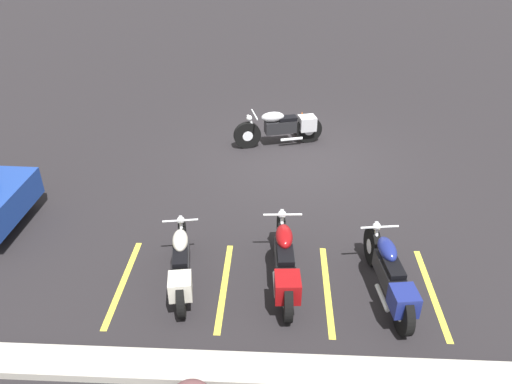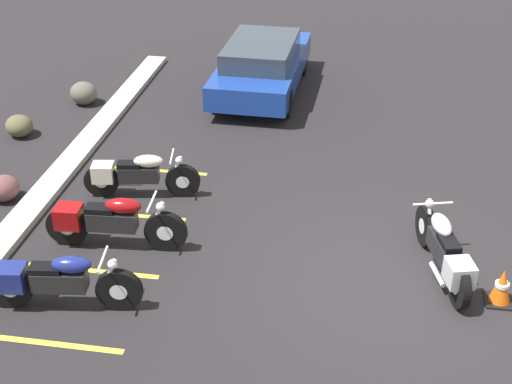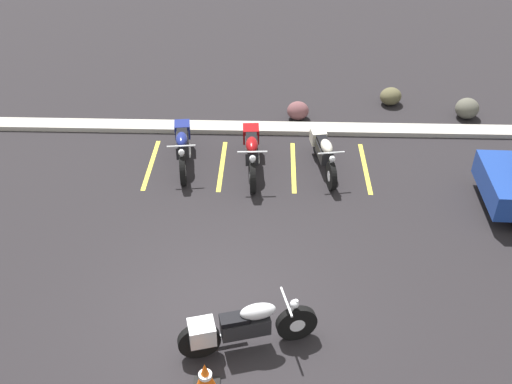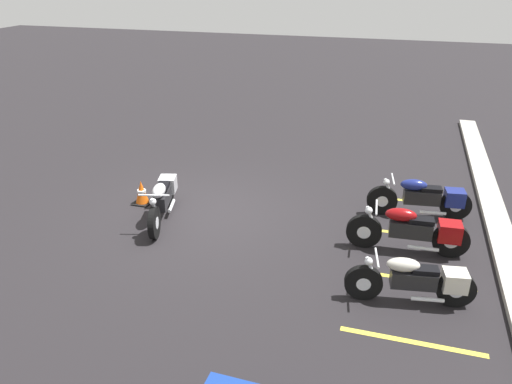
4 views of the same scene
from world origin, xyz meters
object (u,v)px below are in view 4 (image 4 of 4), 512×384
Objects in this scene: motorcycle_silver_featured at (163,198)px; parked_bike_0 at (425,198)px; parked_bike_1 at (414,230)px; traffic_cone at (142,193)px; parked_bike_2 at (417,280)px.

motorcycle_silver_featured is 5.65m from parked_bike_0.
parked_bike_1 is (1.59, -0.21, 0.02)m from parked_bike_0.
parked_bike_2 is at bearing 71.08° from traffic_cone.
parked_bike_2 is at bearing 58.20° from motorcycle_silver_featured.
parked_bike_0 is 1.06× the size of parked_bike_2.
parked_bike_0 is 1.61m from parked_bike_1.
parked_bike_1 reaches higher than traffic_cone.
parked_bike_0 is at bearing -101.51° from parked_bike_2.
parked_bike_1 is (-0.03, 5.21, 0.01)m from motorcycle_silver_featured.
parked_bike_1 is at bearing -96.61° from parked_bike_2.
motorcycle_silver_featured reaches higher than traffic_cone.
parked_bike_2 is (1.59, 5.28, -0.03)m from motorcycle_silver_featured.
motorcycle_silver_featured is 0.96× the size of parked_bike_1.
parked_bike_0 is at bearing 91.67° from motorcycle_silver_featured.
parked_bike_0 is 6.31m from traffic_cone.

